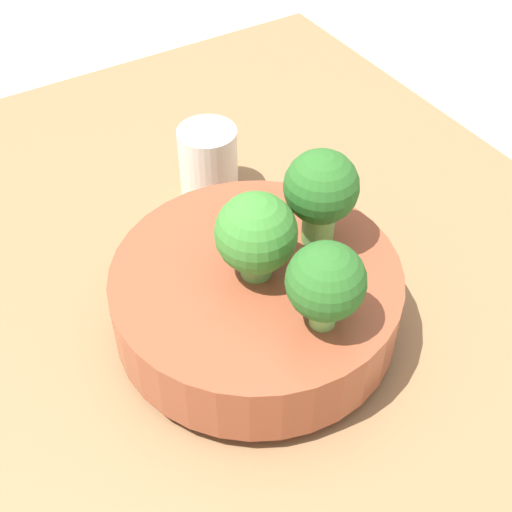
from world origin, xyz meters
The scene contains 7 objects.
ground_plane centered at (0.00, 0.00, 0.00)m, with size 6.00×6.00×0.00m, color beige.
table centered at (0.00, 0.00, 0.02)m, with size 1.11×0.79×0.04m.
bowl centered at (0.04, 0.01, 0.08)m, with size 0.26×0.26×0.08m.
broccoli_floret_front centered at (0.04, -0.06, 0.17)m, with size 0.07×0.07×0.09m.
broccoli_floret_center centered at (0.04, 0.01, 0.16)m, with size 0.07×0.07×0.08m.
broccoli_floret_left centered at (-0.04, -0.01, 0.16)m, with size 0.06×0.06×0.08m.
cup centered at (0.24, -0.06, 0.08)m, with size 0.06×0.06×0.08m.
Camera 1 is at (-0.33, 0.23, 0.55)m, focal length 50.00 mm.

